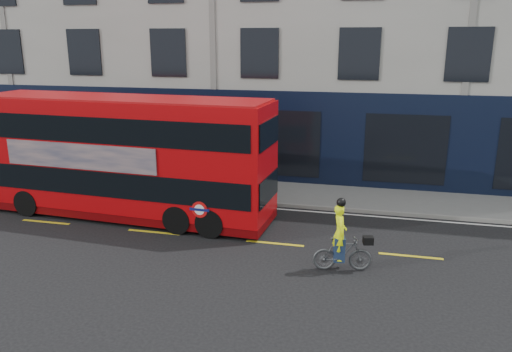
% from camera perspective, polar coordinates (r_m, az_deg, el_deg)
% --- Properties ---
extents(ground, '(120.00, 120.00, 0.00)m').
position_cam_1_polar(ground, '(15.38, -13.92, -8.26)').
color(ground, black).
rests_on(ground, ground).
extents(pavement, '(60.00, 3.00, 0.12)m').
position_cam_1_polar(pavement, '(20.97, -5.87, -1.33)').
color(pavement, slate).
rests_on(pavement, ground).
extents(kerb, '(60.00, 0.12, 0.13)m').
position_cam_1_polar(kerb, '(19.62, -7.31, -2.53)').
color(kerb, gray).
rests_on(kerb, ground).
extents(building_terrace, '(50.00, 10.07, 15.00)m').
position_cam_1_polar(building_terrace, '(26.30, -1.48, 18.47)').
color(building_terrace, '#A8A69E').
rests_on(building_terrace, ground).
extents(road_edge_line, '(58.00, 0.10, 0.01)m').
position_cam_1_polar(road_edge_line, '(19.38, -7.62, -2.97)').
color(road_edge_line, silver).
rests_on(road_edge_line, ground).
extents(lane_dashes, '(58.00, 0.12, 0.01)m').
position_cam_1_polar(lane_dashes, '(16.61, -11.57, -6.30)').
color(lane_dashes, gold).
rests_on(lane_dashes, ground).
extents(bus, '(10.52, 2.99, 4.19)m').
position_cam_1_polar(bus, '(17.77, -14.72, 2.17)').
color(bus, '#B0070A').
rests_on(bus, ground).
extents(cyclist, '(1.64, 0.75, 2.05)m').
position_cam_1_polar(cyclist, '(13.67, 9.77, -7.95)').
color(cyclist, '#4B4E50').
rests_on(cyclist, ground).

